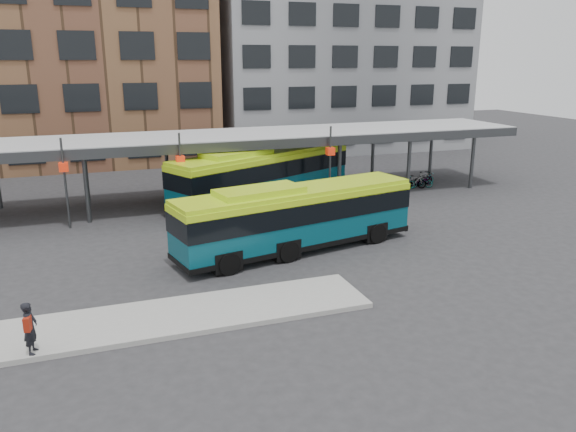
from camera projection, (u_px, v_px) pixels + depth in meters
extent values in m
plane|color=#28282B|center=(292.00, 270.00, 23.92)|extent=(120.00, 120.00, 0.00)
cube|color=gray|center=(172.00, 317.00, 19.39)|extent=(14.00, 3.00, 0.18)
cube|color=#999B9E|center=(220.00, 137.00, 34.61)|extent=(40.00, 6.00, 0.35)
cube|color=#383A3D|center=(232.00, 147.00, 31.93)|extent=(40.00, 0.15, 0.55)
cylinder|color=#383A3D|center=(87.00, 189.00, 30.33)|extent=(0.24, 0.24, 3.80)
cylinder|color=#383A3D|center=(86.00, 172.00, 34.86)|extent=(0.24, 0.24, 3.80)
cylinder|color=#383A3D|center=(179.00, 182.00, 31.94)|extent=(0.24, 0.24, 3.80)
cylinder|color=#383A3D|center=(167.00, 167.00, 36.48)|extent=(0.24, 0.24, 3.80)
cylinder|color=#383A3D|center=(263.00, 176.00, 33.56)|extent=(0.24, 0.24, 3.80)
cylinder|color=#383A3D|center=(241.00, 162.00, 38.09)|extent=(0.24, 0.24, 3.80)
cylinder|color=#383A3D|center=(339.00, 171.00, 35.17)|extent=(0.24, 0.24, 3.80)
cylinder|color=#383A3D|center=(310.00, 158.00, 39.71)|extent=(0.24, 0.24, 3.80)
cylinder|color=#383A3D|center=(409.00, 166.00, 36.79)|extent=(0.24, 0.24, 3.80)
cylinder|color=#383A3D|center=(373.00, 154.00, 41.32)|extent=(0.24, 0.24, 3.80)
cylinder|color=#383A3D|center=(472.00, 161.00, 38.41)|extent=(0.24, 0.24, 3.80)
cylinder|color=#383A3D|center=(431.00, 150.00, 42.94)|extent=(0.24, 0.24, 3.80)
cylinder|color=#383A3D|center=(65.00, 184.00, 29.14)|extent=(0.12, 0.12, 4.80)
cube|color=red|center=(64.00, 167.00, 28.90)|extent=(0.45, 0.45, 0.45)
cylinder|color=#383A3D|center=(181.00, 176.00, 31.08)|extent=(0.12, 0.12, 4.80)
cube|color=red|center=(180.00, 160.00, 30.84)|extent=(0.45, 0.45, 0.45)
cylinder|color=#383A3D|center=(330.00, 166.00, 33.99)|extent=(0.12, 0.12, 4.80)
cube|color=red|center=(330.00, 151.00, 33.75)|extent=(0.45, 0.45, 0.45)
cube|color=brown|center=(48.00, 29.00, 46.69)|extent=(26.00, 14.00, 22.00)
cube|color=slate|center=(333.00, 44.00, 55.36)|extent=(24.00, 14.00, 20.00)
cube|color=#074351|center=(297.00, 218.00, 26.00)|extent=(11.90, 4.79, 2.43)
cube|color=black|center=(297.00, 208.00, 25.87)|extent=(11.96, 4.85, 0.92)
cube|color=#ABD315|center=(297.00, 191.00, 25.64)|extent=(11.88, 4.69, 0.19)
cube|color=#ABD315|center=(259.00, 192.00, 24.61)|extent=(4.16, 2.51, 0.34)
cube|color=black|center=(296.00, 241.00, 26.30)|extent=(11.97, 4.86, 0.23)
cylinder|color=black|center=(377.00, 234.00, 27.28)|extent=(1.01, 0.49, 0.97)
cylinder|color=black|center=(347.00, 222.00, 29.22)|extent=(1.01, 0.49, 0.97)
cylinder|color=black|center=(289.00, 252.00, 24.73)|extent=(1.01, 0.49, 0.97)
cylinder|color=black|center=(262.00, 238.00, 26.67)|extent=(1.01, 0.49, 0.97)
cylinder|color=black|center=(229.00, 264.00, 23.27)|extent=(1.01, 0.49, 0.97)
cylinder|color=black|center=(206.00, 248.00, 25.21)|extent=(1.01, 0.49, 0.97)
cube|color=#074351|center=(264.00, 176.00, 34.61)|extent=(12.59, 7.95, 2.65)
cube|color=black|center=(263.00, 167.00, 34.46)|extent=(12.66, 8.03, 1.01)
cube|color=#ABD315|center=(263.00, 153.00, 34.22)|extent=(12.54, 7.86, 0.21)
cube|color=#ABD315|center=(237.00, 154.00, 32.70)|extent=(4.64, 3.57, 0.37)
cube|color=black|center=(264.00, 195.00, 34.93)|extent=(12.67, 8.04, 0.25)
cylinder|color=black|center=(324.00, 187.00, 36.97)|extent=(1.09, 0.75, 1.06)
cylinder|color=black|center=(296.00, 181.00, 38.71)|extent=(1.09, 0.75, 1.06)
cylinder|color=black|center=(263.00, 201.00, 33.18)|extent=(1.09, 0.75, 1.06)
cylinder|color=black|center=(235.00, 194.00, 34.92)|extent=(1.09, 0.75, 1.06)
cylinder|color=black|center=(221.00, 212.00, 31.00)|extent=(1.09, 0.75, 1.06)
cylinder|color=black|center=(193.00, 203.00, 32.74)|extent=(1.09, 0.75, 1.06)
imported|color=black|center=(30.00, 328.00, 16.67)|extent=(0.50, 0.66, 1.63)
cube|color=maroon|center=(28.00, 324.00, 16.44)|extent=(0.23, 0.33, 0.44)
imported|color=slate|center=(387.00, 185.00, 38.03)|extent=(1.70, 0.80, 0.86)
imported|color=slate|center=(386.00, 182.00, 38.59)|extent=(1.69, 0.60, 1.00)
imported|color=slate|center=(403.00, 182.00, 38.55)|extent=(1.84, 1.04, 0.91)
imported|color=slate|center=(415.00, 182.00, 38.65)|extent=(1.61, 0.85, 0.93)
imported|color=slate|center=(421.00, 182.00, 38.84)|extent=(1.76, 0.93, 0.88)
imported|color=slate|center=(423.00, 178.00, 39.64)|extent=(1.74, 0.79, 1.01)
imported|color=slate|center=(426.00, 179.00, 39.68)|extent=(1.74, 1.06, 0.87)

